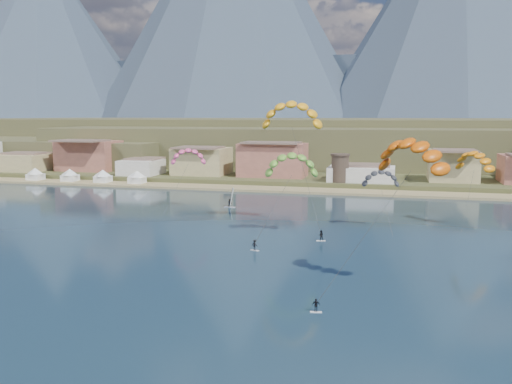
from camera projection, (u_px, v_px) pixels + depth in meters
ground at (181, 326)px, 58.11m from camera, size 2400.00×2400.00×0.00m
beach at (319, 191)px, 159.72m from camera, size 2200.00×12.00×0.90m
land at (378, 136)px, 595.11m from camera, size 2200.00×900.00×4.00m
foothills at (400, 141)px, 274.23m from camera, size 940.00×210.00×18.00m
mountain_ridge at (377, 29)px, 830.62m from camera, size 2060.00×480.00×400.00m
town at (207, 158)px, 183.88m from camera, size 400.00×24.00×12.00m
watchtower at (340, 168)px, 165.31m from camera, size 5.82×5.82×8.60m
beach_tents at (85, 172)px, 178.09m from camera, size 43.40×6.40×5.00m
kitesurfer_yellow at (292, 111)px, 107.26m from camera, size 14.89×14.96×27.20m
kitesurfer_orange at (411, 150)px, 67.45m from camera, size 15.96×15.60×22.50m
kitesurfer_green at (291, 162)px, 99.04m from camera, size 10.71×15.61×18.22m
distant_kite_pink at (188, 154)px, 128.20m from camera, size 9.13×7.08×16.26m
distant_kite_dark at (381, 175)px, 106.73m from camera, size 7.87×6.02×13.63m
distant_kite_orange at (475, 158)px, 108.27m from camera, size 8.47×8.99×16.92m
windsurfer at (230, 201)px, 132.67m from camera, size 2.80×3.08×4.80m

